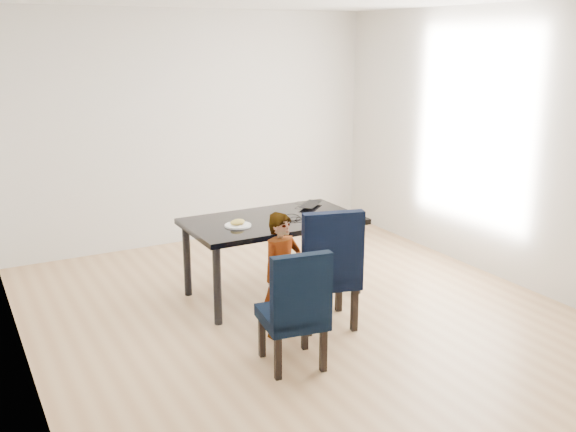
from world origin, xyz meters
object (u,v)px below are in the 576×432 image
child (282,275)px  laptop (306,205)px  chair_left (292,306)px  dining_table (273,257)px  plate (238,225)px  chair_right (325,265)px

child → laptop: 1.39m
chair_left → child: size_ratio=0.89×
dining_table → laptop: (0.51, 0.27, 0.39)m
chair_left → laptop: (1.01, 1.54, 0.30)m
chair_left → plate: (0.12, 1.21, 0.29)m
chair_right → laptop: size_ratio=3.02×
plate → chair_left: bearing=-95.7°
plate → laptop: laptop is taller
chair_right → plate: (-0.47, 0.71, 0.24)m
child → laptop: child is taller
laptop → chair_right: bearing=26.6°
chair_right → child: (-0.42, -0.03, -0.00)m
dining_table → plate: (-0.38, -0.07, 0.38)m
laptop → dining_table: bearing=-14.1°
dining_table → laptop: 0.69m
chair_right → laptop: 1.15m
chair_right → chair_left: bearing=-125.0°
chair_left → chair_right: 0.78m
chair_left → plate: 1.25m
dining_table → laptop: laptop is taller
plate → chair_right: bearing=-56.5°
dining_table → laptop: bearing=27.4°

